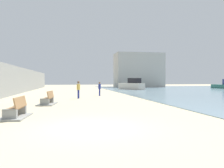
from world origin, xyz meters
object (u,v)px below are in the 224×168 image
Objects in this scene: bench_far at (48,101)px; boat_distant at (132,85)px; bench_near at (16,113)px; person_walking at (100,88)px; boat_mid_bay at (137,84)px; person_standing at (78,88)px.

boat_distant is (12.82, 23.06, 0.60)m from bench_far.
bench_near is 14.61m from person_walking.
boat_distant is at bearing 64.28° from bench_near.
boat_distant is at bearing 60.92° from bench_far.
bench_near is at bearing -114.46° from boat_mid_bay.
bench_near is 44.61m from boat_mid_bay.
person_standing is (-2.44, -3.06, 0.07)m from person_walking.
person_walking is (5.70, 13.44, 0.66)m from bench_near.
boat_distant is (10.46, 18.11, -0.13)m from person_standing.
person_standing is 20.91m from boat_distant.
bench_near is 0.98× the size of bench_far.
boat_mid_bay is at bearing 65.54° from bench_near.
boat_mid_bay reaches higher than bench_near.
bench_far is at bearing -120.96° from person_walking.
person_walking is 3.92m from person_standing.
person_standing is at bearing -116.71° from boat_mid_bay.
person_standing is at bearing 64.47° from bench_far.
bench_near is 1.41× the size of person_walking.
person_standing is at bearing 72.56° from bench_near.
bench_far is at bearing 80.62° from bench_near.
boat_mid_bay is at bearing 68.59° from boat_distant.
boat_distant reaches higher than person_standing.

